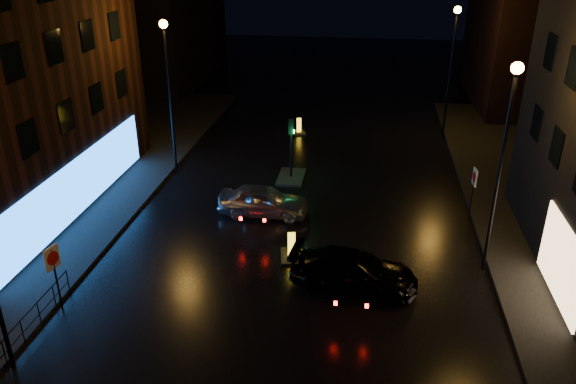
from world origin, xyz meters
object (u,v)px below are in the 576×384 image
silver_hatchback (263,201)px  traffic_signal (291,170)px  road_sign_right (474,181)px  bollard_near (292,252)px  bollard_far (299,130)px  dark_sedan (354,270)px  road_sign_left (53,264)px

silver_hatchback → traffic_signal: bearing=-8.3°
silver_hatchback → road_sign_right: size_ratio=1.72×
silver_hatchback → bollard_near: size_ratio=2.95×
silver_hatchback → bollard_far: silver_hatchback is taller
dark_sedan → road_sign_left: bearing=112.9°
road_sign_left → road_sign_right: 18.37m
silver_hatchback → road_sign_right: 9.94m
traffic_signal → road_sign_left: 14.65m
road_sign_left → bollard_near: bearing=47.3°
dark_sedan → bollard_far: bearing=20.5°
bollard_near → road_sign_right: bearing=21.7°
silver_hatchback → road_sign_left: bearing=146.1°
traffic_signal → silver_hatchback: size_ratio=0.81×
traffic_signal → road_sign_right: traffic_signal is taller
dark_sedan → road_sign_right: size_ratio=1.96×
dark_sedan → bollard_near: (-2.63, 1.72, -0.45)m
traffic_signal → dark_sedan: bearing=-69.2°
bollard_near → dark_sedan: bearing=-43.2°
silver_hatchback → bollard_far: size_ratio=3.12×
road_sign_left → road_sign_right: road_sign_left is taller
silver_hatchback → bollard_near: bearing=-152.7°
bollard_near → road_sign_left: 9.21m
dark_sedan → road_sign_right: road_sign_right is taller
traffic_signal → road_sign_right: 9.80m
road_sign_left → bollard_far: bearing=89.6°
silver_hatchback → road_sign_left: road_sign_left is taller
bollard_near → road_sign_left: road_sign_left is taller
bollard_far → road_sign_left: bearing=-123.7°
bollard_near → road_sign_left: bearing=-158.5°
dark_sedan → bollard_near: 3.18m
traffic_signal → silver_hatchback: bearing=-98.9°
bollard_far → road_sign_right: size_ratio=0.55×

